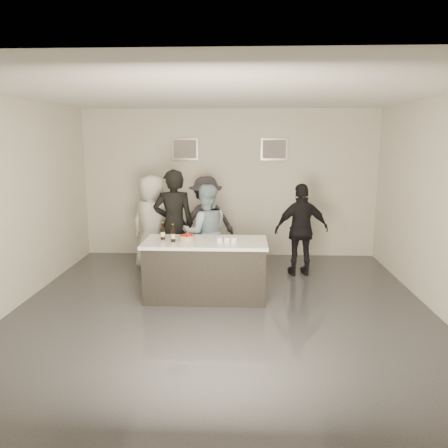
# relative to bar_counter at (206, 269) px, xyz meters

# --- Properties ---
(floor) EXTENTS (6.00, 6.00, 0.00)m
(floor) POSITION_rel_bar_counter_xyz_m (0.28, -0.45, -0.45)
(floor) COLOR #3D3D42
(floor) RESTS_ON ground
(ceiling) EXTENTS (6.00, 6.00, 0.00)m
(ceiling) POSITION_rel_bar_counter_xyz_m (0.28, -0.45, 2.55)
(ceiling) COLOR white
(wall_back) EXTENTS (6.00, 0.04, 3.00)m
(wall_back) POSITION_rel_bar_counter_xyz_m (0.28, 2.55, 1.05)
(wall_back) COLOR beige
(wall_back) RESTS_ON ground
(wall_front) EXTENTS (6.00, 0.04, 3.00)m
(wall_front) POSITION_rel_bar_counter_xyz_m (0.28, -3.45, 1.05)
(wall_front) COLOR beige
(wall_front) RESTS_ON ground
(wall_left) EXTENTS (0.04, 6.00, 3.00)m
(wall_left) POSITION_rel_bar_counter_xyz_m (-2.72, -0.45, 1.05)
(wall_left) COLOR beige
(wall_left) RESTS_ON ground
(wall_right) EXTENTS (0.04, 6.00, 3.00)m
(wall_right) POSITION_rel_bar_counter_xyz_m (3.28, -0.45, 1.05)
(wall_right) COLOR beige
(wall_right) RESTS_ON ground
(picture_left) EXTENTS (0.54, 0.04, 0.44)m
(picture_left) POSITION_rel_bar_counter_xyz_m (-0.62, 2.52, 1.75)
(picture_left) COLOR #B2B2B7
(picture_left) RESTS_ON wall_back
(picture_right) EXTENTS (0.54, 0.04, 0.44)m
(picture_right) POSITION_rel_bar_counter_xyz_m (1.18, 2.52, 1.75)
(picture_right) COLOR #B2B2B7
(picture_right) RESTS_ON wall_back
(bar_counter) EXTENTS (1.86, 0.86, 0.90)m
(bar_counter) POSITION_rel_bar_counter_xyz_m (0.00, 0.00, 0.00)
(bar_counter) COLOR white
(bar_counter) RESTS_ON ground
(cake) EXTENTS (0.23, 0.23, 0.07)m
(cake) POSITION_rel_bar_counter_xyz_m (-0.28, -0.01, 0.49)
(cake) COLOR #FC601A
(cake) RESTS_ON bar_counter
(beer_bottle_a) EXTENTS (0.07, 0.07, 0.26)m
(beer_bottle_a) POSITION_rel_bar_counter_xyz_m (-0.65, 0.05, 0.58)
(beer_bottle_a) COLOR black
(beer_bottle_a) RESTS_ON bar_counter
(beer_bottle_b) EXTENTS (0.07, 0.07, 0.26)m
(beer_bottle_b) POSITION_rel_bar_counter_xyz_m (-0.47, -0.08, 0.58)
(beer_bottle_b) COLOR black
(beer_bottle_b) RESTS_ON bar_counter
(tumbler_cluster) EXTENTS (0.30, 0.19, 0.08)m
(tumbler_cluster) POSITION_rel_bar_counter_xyz_m (0.33, -0.05, 0.49)
(tumbler_cluster) COLOR yellow
(tumbler_cluster) RESTS_ON bar_counter
(candles) EXTENTS (0.24, 0.08, 0.01)m
(candles) POSITION_rel_bar_counter_xyz_m (-0.37, -0.27, 0.45)
(candles) COLOR pink
(candles) RESTS_ON bar_counter
(person_main_black) EXTENTS (0.77, 0.58, 1.91)m
(person_main_black) POSITION_rel_bar_counter_xyz_m (-0.63, 0.95, 0.51)
(person_main_black) COLOR black
(person_main_black) RESTS_ON ground
(person_main_blue) EXTENTS (0.91, 0.78, 1.66)m
(person_main_blue) POSITION_rel_bar_counter_xyz_m (-0.07, 0.89, 0.38)
(person_main_blue) COLOR #92ACBF
(person_main_blue) RESTS_ON ground
(person_guest_left) EXTENTS (1.00, 0.81, 1.77)m
(person_guest_left) POSITION_rel_bar_counter_xyz_m (-1.09, 1.43, 0.43)
(person_guest_left) COLOR silver
(person_guest_left) RESTS_ON ground
(person_guest_right) EXTENTS (1.01, 0.54, 1.65)m
(person_guest_right) POSITION_rel_bar_counter_xyz_m (1.61, 1.22, 0.37)
(person_guest_right) COLOR black
(person_guest_right) RESTS_ON ground
(person_guest_back) EXTENTS (1.25, 0.93, 1.72)m
(person_guest_back) POSITION_rel_bar_counter_xyz_m (-0.14, 1.77, 0.41)
(person_guest_back) COLOR #2C2A31
(person_guest_back) RESTS_ON ground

